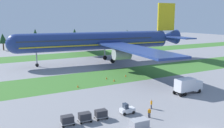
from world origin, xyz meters
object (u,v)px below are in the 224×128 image
baggage_tug (127,109)px  catering_truck (188,85)px  taxiway_marker_0 (114,80)px  taxiway_marker_3 (107,78)px  ground_crew_loader (149,112)px  taxiway_marker_1 (78,86)px  cargo_dolly_third (67,120)px  cargo_dolly_second (85,117)px  uld_container_0 (137,125)px  taxiway_marker_2 (126,76)px  ground_crew_marshaller (151,104)px  cargo_dolly_lead (101,114)px  uld_container_1 (141,124)px  airliner (103,41)px

baggage_tug → catering_truck: bearing=103.8°
taxiway_marker_0 → taxiway_marker_3: taxiway_marker_0 is taller
ground_crew_loader → taxiway_marker_1: ground_crew_loader is taller
cargo_dolly_third → cargo_dolly_second: bearing=90.0°
catering_truck → uld_container_0: (-20.31, -9.48, -1.13)m
taxiway_marker_2 → uld_container_0: bearing=-118.7°
ground_crew_marshaller → taxiway_marker_2: bearing=-168.2°
baggage_tug → uld_container_0: size_ratio=1.34×
taxiway_marker_3 → ground_crew_marshaller: bearing=-96.6°
baggage_tug → cargo_dolly_lead: (-5.02, 0.29, 0.10)m
baggage_tug → ground_crew_loader: baggage_tug is taller
catering_truck → ground_crew_loader: 17.15m
cargo_dolly_lead → uld_container_0: (3.04, -6.38, -0.10)m
uld_container_0 → uld_container_1: bearing=-9.4°
taxiway_marker_3 → cargo_dolly_second: bearing=-124.4°
airliner → taxiway_marker_1: airliner is taller
uld_container_0 → baggage_tug: bearing=72.0°
cargo_dolly_second → taxiway_marker_2: 32.24m
airliner → ground_crew_loader: (-17.11, -52.49, -7.45)m
cargo_dolly_lead → airliner: bearing=156.6°
uld_container_1 → cargo_dolly_second: bearing=134.9°
baggage_tug → taxiway_marker_3: (8.12, 23.91, -0.53)m
uld_container_1 → taxiway_marker_1: size_ratio=3.25×
cargo_dolly_second → ground_crew_loader: size_ratio=1.31×
taxiway_marker_0 → airliner: bearing=69.2°
airliner → ground_crew_loader: bearing=167.1°
airliner → uld_container_0: bearing=163.8°
uld_container_0 → uld_container_1: (0.69, -0.11, 0.01)m
baggage_tug → ground_crew_marshaller: size_ratio=1.53×
catering_truck → taxiway_marker_1: bearing=-129.5°
cargo_dolly_lead → taxiway_marker_0: cargo_dolly_lead is taller
airliner → ground_crew_loader: airliner is taller
baggage_tug → uld_container_1: (-1.29, -6.20, 0.02)m
ground_crew_loader → taxiway_marker_2: (11.85, 26.93, -0.63)m
uld_container_1 → taxiway_marker_0: (10.06, 26.90, -0.49)m
cargo_dolly_third → ground_crew_marshaller: (16.17, -0.69, 0.03)m
ground_crew_marshaller → baggage_tug: bearing=-58.2°
catering_truck → taxiway_marker_1: size_ratio=11.31×
ground_crew_marshaller → taxiway_marker_1: bearing=-127.5°
baggage_tug → uld_container_0: baggage_tug is taller
baggage_tug → cargo_dolly_third: size_ratio=1.17×
airliner → uld_container_1: bearing=164.5°
cargo_dolly_lead → taxiway_marker_0: bearing=149.2°
cargo_dolly_third → taxiway_marker_3: bearing=144.2°
ground_crew_loader → taxiway_marker_3: (5.59, 27.11, -0.66)m
cargo_dolly_lead → cargo_dolly_third: bearing=-90.0°
airliner → ground_crew_marshaller: 51.93m
cargo_dolly_lead → ground_crew_marshaller: ground_crew_marshaller is taller
ground_crew_loader → baggage_tug: bearing=154.0°
taxiway_marker_0 → uld_container_0: bearing=-111.9°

